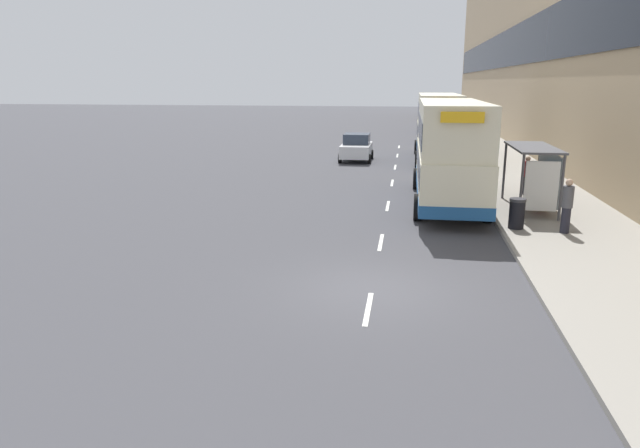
# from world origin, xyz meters

# --- Properties ---
(ground_plane) EXTENTS (220.00, 220.00, 0.00)m
(ground_plane) POSITION_xyz_m (0.00, 0.00, 0.00)
(ground_plane) COLOR #424247
(pavement) EXTENTS (5.00, 93.00, 0.14)m
(pavement) POSITION_xyz_m (6.50, 38.50, 0.07)
(pavement) COLOR gray
(pavement) RESTS_ON ground_plane
(terrace_facade) EXTENTS (3.10, 93.00, 17.60)m
(terrace_facade) POSITION_xyz_m (10.49, 38.50, 8.79)
(terrace_facade) COLOR tan
(terrace_facade) RESTS_ON ground_plane
(lane_mark_0) EXTENTS (0.12, 2.00, 0.01)m
(lane_mark_0) POSITION_xyz_m (0.00, -1.28, 0.01)
(lane_mark_0) COLOR silver
(lane_mark_0) RESTS_ON ground_plane
(lane_mark_1) EXTENTS (0.12, 2.00, 0.01)m
(lane_mark_1) POSITION_xyz_m (0.00, 4.38, 0.01)
(lane_mark_1) COLOR silver
(lane_mark_1) RESTS_ON ground_plane
(lane_mark_2) EXTENTS (0.12, 2.00, 0.01)m
(lane_mark_2) POSITION_xyz_m (0.00, 10.03, 0.01)
(lane_mark_2) COLOR silver
(lane_mark_2) RESTS_ON ground_plane
(lane_mark_3) EXTENTS (0.12, 2.00, 0.01)m
(lane_mark_3) POSITION_xyz_m (0.00, 15.69, 0.01)
(lane_mark_3) COLOR silver
(lane_mark_3) RESTS_ON ground_plane
(lane_mark_4) EXTENTS (0.12, 2.00, 0.01)m
(lane_mark_4) POSITION_xyz_m (0.00, 21.34, 0.01)
(lane_mark_4) COLOR silver
(lane_mark_4) RESTS_ON ground_plane
(lane_mark_5) EXTENTS (0.12, 2.00, 0.01)m
(lane_mark_5) POSITION_xyz_m (0.00, 27.00, 0.01)
(lane_mark_5) COLOR silver
(lane_mark_5) RESTS_ON ground_plane
(lane_mark_6) EXTENTS (0.12, 2.00, 0.01)m
(lane_mark_6) POSITION_xyz_m (0.00, 32.65, 0.01)
(lane_mark_6) COLOR silver
(lane_mark_6) RESTS_ON ground_plane
(bus_shelter) EXTENTS (1.60, 4.20, 2.48)m
(bus_shelter) POSITION_xyz_m (5.77, 9.47, 1.88)
(bus_shelter) COLOR #4C4C51
(bus_shelter) RESTS_ON ground_plane
(double_decker_bus_near) EXTENTS (2.85, 10.14, 4.30)m
(double_decker_bus_near) POSITION_xyz_m (2.47, 10.82, 2.28)
(double_decker_bus_near) COLOR beige
(double_decker_bus_near) RESTS_ON ground_plane
(double_decker_bus_ahead) EXTENTS (2.85, 10.46, 4.30)m
(double_decker_bus_ahead) POSITION_xyz_m (2.61, 24.81, 2.28)
(double_decker_bus_ahead) COLOR beige
(double_decker_bus_ahead) RESTS_ON ground_plane
(car_0) EXTENTS (2.04, 4.02, 1.81)m
(car_0) POSITION_xyz_m (2.93, 35.75, 0.89)
(car_0) COLOR navy
(car_0) RESTS_ON ground_plane
(car_1) EXTENTS (2.08, 3.84, 1.76)m
(car_1) POSITION_xyz_m (-2.63, 23.99, 0.87)
(car_1) COLOR silver
(car_1) RESTS_ON ground_plane
(car_2) EXTENTS (2.07, 4.43, 1.68)m
(car_2) POSITION_xyz_m (2.70, 57.76, 0.84)
(car_2) COLOR silver
(car_2) RESTS_ON ground_plane
(car_3) EXTENTS (2.08, 3.85, 1.72)m
(car_3) POSITION_xyz_m (2.83, 46.81, 0.85)
(car_3) COLOR navy
(car_3) RESTS_ON ground_plane
(pedestrian_at_shelter) EXTENTS (0.34, 0.34, 1.72)m
(pedestrian_at_shelter) POSITION_xyz_m (6.05, 12.87, 1.02)
(pedestrian_at_shelter) COLOR #23232D
(pedestrian_at_shelter) RESTS_ON ground_plane
(pedestrian_1) EXTENTS (0.36, 0.36, 1.84)m
(pedestrian_1) POSITION_xyz_m (6.06, 6.02, 1.08)
(pedestrian_1) COLOR #23232D
(pedestrian_1) RESTS_ON ground_plane
(litter_bin) EXTENTS (0.55, 0.55, 1.05)m
(litter_bin) POSITION_xyz_m (4.55, 6.41, 0.67)
(litter_bin) COLOR black
(litter_bin) RESTS_ON ground_plane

